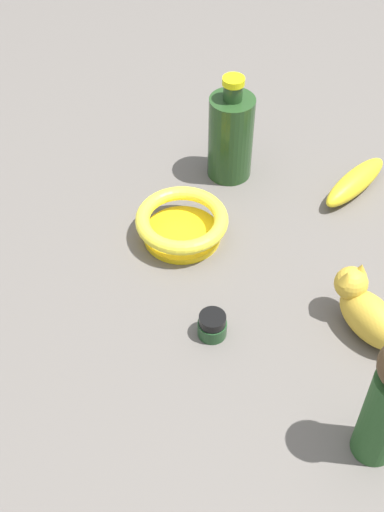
% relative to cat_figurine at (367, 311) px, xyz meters
% --- Properties ---
extents(ground, '(2.00, 2.00, 0.00)m').
position_rel_cat_figurine_xyz_m(ground, '(0.06, 0.25, -0.04)').
color(ground, '#5B5651').
extents(cat_figurine, '(0.12, 0.11, 0.09)m').
position_rel_cat_figurine_xyz_m(cat_figurine, '(0.00, 0.00, 0.00)').
color(cat_figurine, gold).
rests_on(cat_figurine, ground).
extents(nail_polish_jar, '(0.04, 0.04, 0.04)m').
position_rel_cat_figurine_xyz_m(nail_polish_jar, '(-0.03, 0.21, -0.02)').
color(nail_polish_jar, '#1D4221').
rests_on(nail_polish_jar, ground).
extents(bottle_tall, '(0.08, 0.08, 0.19)m').
position_rel_cat_figurine_xyz_m(bottle_tall, '(0.32, 0.21, 0.04)').
color(bottle_tall, '#21411D').
rests_on(bottle_tall, ground).
extents(bowl, '(0.15, 0.15, 0.05)m').
position_rel_cat_figurine_xyz_m(bowl, '(0.15, 0.28, -0.01)').
color(bowl, yellow).
rests_on(bowl, ground).
extents(banana, '(0.15, 0.13, 0.04)m').
position_rel_cat_figurine_xyz_m(banana, '(0.30, -0.00, -0.02)').
color(banana, yellow).
rests_on(banana, ground).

